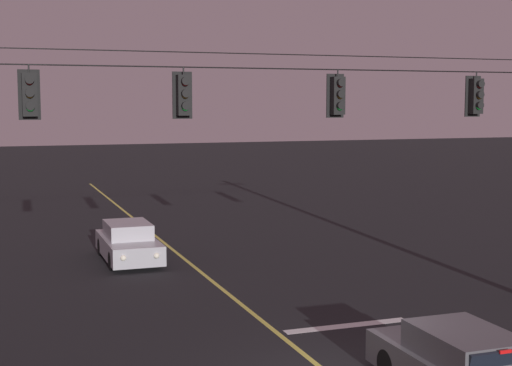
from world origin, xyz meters
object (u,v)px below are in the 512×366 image
at_px(traffic_light_right_inner, 476,96).
at_px(traffic_light_left_inner, 184,95).
at_px(traffic_light_leftmost, 30,94).
at_px(car_oncoming_lead, 128,243).
at_px(traffic_light_centre, 338,96).

bearing_deg(traffic_light_right_inner, traffic_light_left_inner, 180.00).
bearing_deg(traffic_light_leftmost, traffic_light_right_inner, 0.00).
xyz_separation_m(traffic_light_right_inner, car_oncoming_lead, (-8.00, 9.24, -5.22)).
bearing_deg(traffic_light_leftmost, traffic_light_left_inner, 0.00).
bearing_deg(car_oncoming_lead, traffic_light_left_inner, -91.32).
height_order(traffic_light_centre, traffic_light_right_inner, same).
height_order(traffic_light_left_inner, traffic_light_right_inner, same).
bearing_deg(traffic_light_leftmost, car_oncoming_lead, 68.08).
distance_m(traffic_light_left_inner, traffic_light_centre, 4.03).
relative_size(traffic_light_left_inner, traffic_light_centre, 1.00).
height_order(traffic_light_left_inner, traffic_light_centre, same).
height_order(traffic_light_leftmost, traffic_light_left_inner, same).
height_order(traffic_light_leftmost, car_oncoming_lead, traffic_light_leftmost).
bearing_deg(traffic_light_centre, traffic_light_leftmost, 180.00).
xyz_separation_m(traffic_light_leftmost, car_oncoming_lead, (3.72, 9.24, -5.22)).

